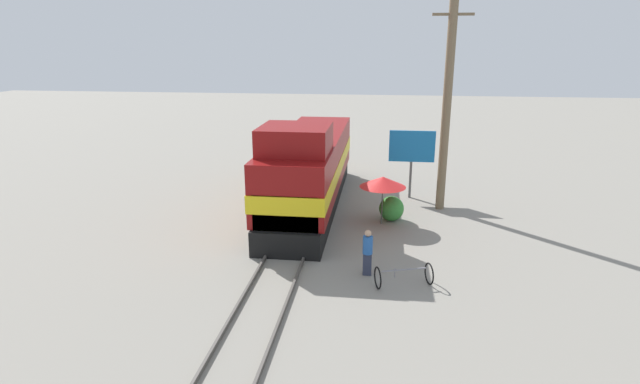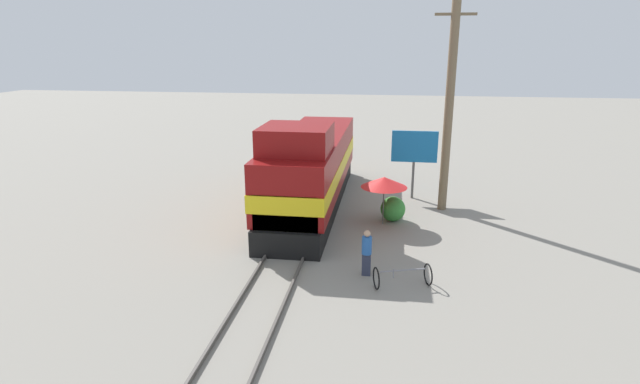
{
  "view_description": "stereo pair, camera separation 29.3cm",
  "coord_description": "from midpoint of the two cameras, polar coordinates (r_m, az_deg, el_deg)",
  "views": [
    {
      "loc": [
        3.47,
        -19.67,
        7.68
      ],
      "look_at": [
        1.2,
        -2.01,
        2.38
      ],
      "focal_mm": 28.0,
      "sensor_mm": 36.0,
      "label": 1
    },
    {
      "loc": [
        3.77,
        -19.63,
        7.68
      ],
      "look_at": [
        1.2,
        -2.01,
        2.38
      ],
      "focal_mm": 28.0,
      "sensor_mm": 36.0,
      "label": 2
    }
  ],
  "objects": [
    {
      "name": "billboard_sign",
      "position": [
        25.76,
        10.13,
        4.83
      ],
      "size": [
        2.3,
        0.12,
        3.5
      ],
      "color": "#595959",
      "rests_on": "ground_plane"
    },
    {
      "name": "vendor_umbrella",
      "position": [
        21.79,
        6.82,
        1.16
      ],
      "size": [
        2.02,
        2.02,
        2.16
      ],
      "color": "#4C4C4C",
      "rests_on": "ground_plane"
    },
    {
      "name": "ground_plane",
      "position": [
        21.4,
        -2.9,
        -4.47
      ],
      "size": [
        120.0,
        120.0,
        0.0
      ],
      "primitive_type": "plane",
      "color": "gray"
    },
    {
      "name": "shrub_cluster",
      "position": [
        22.67,
        7.8,
        -1.88
      ],
      "size": [
        1.12,
        1.12,
        1.12
      ],
      "primitive_type": "sphere",
      "color": "#388C38",
      "rests_on": "ground_plane"
    },
    {
      "name": "locomotive",
      "position": [
        23.81,
        -1.63,
        2.56
      ],
      "size": [
        2.95,
        13.15,
        4.57
      ],
      "color": "black",
      "rests_on": "ground_plane"
    },
    {
      "name": "rail_near",
      "position": [
        21.51,
        -4.79,
        -4.18
      ],
      "size": [
        0.08,
        36.11,
        0.15
      ],
      "primitive_type": "cube",
      "color": "#4C4742",
      "rests_on": "ground_plane"
    },
    {
      "name": "utility_pole",
      "position": [
        23.85,
        13.97,
        9.96
      ],
      "size": [
        1.8,
        0.4,
        10.13
      ],
      "color": "#726047",
      "rests_on": "ground_plane"
    },
    {
      "name": "bicycle",
      "position": [
        16.79,
        9.03,
        -9.41
      ],
      "size": [
        1.96,
        1.26,
        0.74
      ],
      "rotation": [
        0.0,
        0.0,
        -1.26
      ],
      "color": "black",
      "rests_on": "ground_plane"
    },
    {
      "name": "person_bystander",
      "position": [
        17.22,
        4.97,
        -6.72
      ],
      "size": [
        0.34,
        0.34,
        1.65
      ],
      "color": "#2D3347",
      "rests_on": "ground_plane"
    },
    {
      "name": "rail_far",
      "position": [
        21.27,
        -1.0,
        -4.37
      ],
      "size": [
        0.08,
        36.11,
        0.15
      ],
      "primitive_type": "cube",
      "color": "#4C4742",
      "rests_on": "ground_plane"
    }
  ]
}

